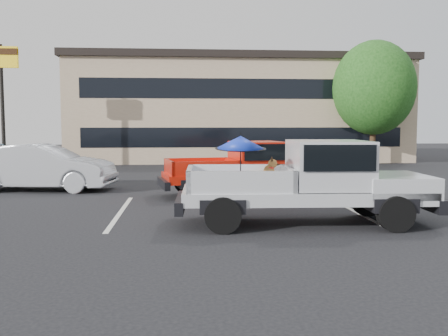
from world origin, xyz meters
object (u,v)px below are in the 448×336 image
Objects in this scene: tree_back at (289,93)px; red_pickup at (252,166)px; tree_right at (374,88)px; silver_sedan at (43,167)px; silver_pickup at (318,177)px; motel_sign at (1,73)px.

red_pickup is at bearing -105.25° from tree_back.
tree_right reaches higher than red_pickup.
tree_back is 21.61m from silver_sedan.
tree_back is (-3.00, 8.00, 0.20)m from tree_right.
silver_pickup is 4.77m from red_pickup.
tree_right is (19.00, 2.00, -0.44)m from motel_sign.
red_pickup is (10.78, -9.13, -3.73)m from motel_sign.
tree_right is 1.18× the size of silver_pickup.
silver_sedan is at bearing 156.66° from red_pickup.
motel_sign is 9.28m from silver_sedan.
silver_pickup is (-4.39, -23.83, -3.36)m from tree_back.
tree_right reaches higher than silver_pickup.
tree_right is 1.26× the size of red_pickup.
tree_back reaches higher than motel_sign.
silver_pickup is 1.07× the size of red_pickup.
tree_back reaches higher than tree_right.
red_pickup reaches higher than silver_sedan.
tree_back is 1.23× the size of silver_pickup.
motel_sign is 18.87m from tree_back.
motel_sign reaches higher than red_pickup.
silver_pickup is at bearing -49.99° from motel_sign.
red_pickup is at bearing -94.89° from silver_sedan.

